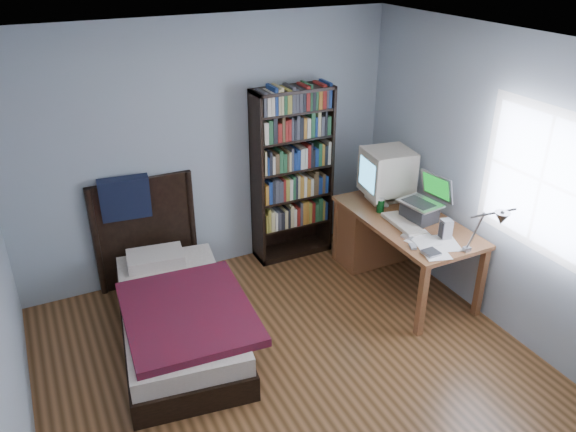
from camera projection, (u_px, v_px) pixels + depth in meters
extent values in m
plane|color=#4C3016|center=(308.00, 392.00, 4.27)|extent=(4.20, 4.20, 0.00)
plane|color=white|center=(316.00, 57.00, 3.14)|extent=(4.20, 4.20, 0.00)
cube|color=#A1B4BD|center=(208.00, 151.00, 5.39)|extent=(3.80, 0.04, 2.50)
cube|color=#A1B4BD|center=(522.00, 197.00, 4.45)|extent=(0.04, 4.20, 2.50)
cube|color=white|center=(541.00, 180.00, 4.24)|extent=(0.01, 1.14, 1.14)
cube|color=white|center=(541.00, 181.00, 4.24)|extent=(0.01, 1.00, 1.00)
cube|color=brown|center=(407.00, 221.00, 5.26)|extent=(0.75, 1.51, 0.04)
cube|color=brown|center=(422.00, 301.00, 4.73)|extent=(0.06, 0.06, 0.69)
cube|color=brown|center=(481.00, 282.00, 4.99)|extent=(0.06, 0.06, 0.69)
cube|color=brown|center=(337.00, 230.00, 5.86)|extent=(0.06, 0.06, 0.69)
cube|color=brown|center=(388.00, 218.00, 6.12)|extent=(0.06, 0.06, 0.69)
cube|color=brown|center=(372.00, 231.00, 5.85)|extent=(0.69, 0.40, 0.68)
cube|color=beige|center=(383.00, 198.00, 5.62)|extent=(0.32, 0.28, 0.03)
cylinder|color=beige|center=(383.00, 194.00, 5.60)|extent=(0.11, 0.11, 0.07)
cube|color=beige|center=(388.00, 171.00, 5.50)|extent=(0.50, 0.48, 0.42)
cube|color=beige|center=(369.00, 174.00, 5.41)|extent=(0.10, 0.44, 0.44)
cube|color=#46BBFF|center=(367.00, 175.00, 5.41)|extent=(0.06, 0.33, 0.29)
cube|color=#2D2D30|center=(419.00, 212.00, 5.19)|extent=(0.28, 0.32, 0.16)
cube|color=silver|center=(420.00, 203.00, 5.15)|extent=(0.32, 0.40, 0.02)
cube|color=#2D2D30|center=(419.00, 203.00, 5.14)|extent=(0.21, 0.31, 0.00)
cube|color=silver|center=(437.00, 186.00, 5.15)|extent=(0.13, 0.37, 0.26)
cube|color=#0CBF26|center=(436.00, 187.00, 5.15)|extent=(0.10, 0.30, 0.20)
cube|color=#99999E|center=(467.00, 249.00, 4.71)|extent=(0.06, 0.05, 0.04)
cylinder|color=#99999E|center=(475.00, 231.00, 4.57)|extent=(0.02, 0.14, 0.37)
cylinder|color=#99999E|center=(493.00, 213.00, 4.26)|extent=(0.16, 0.31, 0.19)
cone|color=#99999E|center=(502.00, 218.00, 4.09)|extent=(0.12, 0.12, 0.10)
cube|color=beige|center=(403.00, 224.00, 5.13)|extent=(0.21, 0.48, 0.05)
cube|color=#939396|center=(446.00, 229.00, 4.88)|extent=(0.10, 0.10, 0.18)
cylinder|color=#07330F|center=(380.00, 206.00, 5.35)|extent=(0.07, 0.07, 0.13)
ellipsoid|color=silver|center=(384.00, 204.00, 5.49)|extent=(0.07, 0.12, 0.04)
cube|color=silver|center=(407.00, 237.00, 4.91)|extent=(0.09, 0.12, 0.02)
cube|color=#939396|center=(413.00, 246.00, 4.76)|extent=(0.08, 0.11, 0.02)
cube|color=#939396|center=(431.00, 253.00, 4.66)|extent=(0.13, 0.13, 0.03)
cube|color=black|center=(257.00, 182.00, 5.59)|extent=(0.03, 0.30, 1.81)
cube|color=black|center=(326.00, 169.00, 5.90)|extent=(0.03, 0.30, 1.81)
cube|color=black|center=(293.00, 89.00, 5.34)|extent=(0.81, 0.30, 0.03)
cube|color=black|center=(292.00, 249.00, 6.14)|extent=(0.81, 0.30, 0.06)
cube|color=black|center=(286.00, 171.00, 5.85)|extent=(0.81, 0.02, 1.81)
cube|color=olive|center=(293.00, 173.00, 5.71)|extent=(0.73, 0.22, 1.61)
cube|color=black|center=(179.00, 327.00, 4.79)|extent=(1.17, 1.96, 0.22)
cube|color=beige|center=(177.00, 309.00, 4.70)|extent=(1.12, 1.89, 0.16)
cube|color=maroon|center=(188.00, 313.00, 4.48)|extent=(1.06, 1.26, 0.07)
cube|color=beige|center=(156.00, 259.00, 5.18)|extent=(0.55, 0.39, 0.12)
cube|color=black|center=(145.00, 232.00, 5.40)|extent=(0.98, 0.05, 1.10)
cylinder|color=black|center=(96.00, 243.00, 5.20)|extent=(0.06, 0.06, 1.10)
cylinder|color=black|center=(192.00, 223.00, 5.57)|extent=(0.06, 0.06, 1.10)
cube|color=black|center=(125.00, 198.00, 5.14)|extent=(0.46, 0.20, 0.43)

